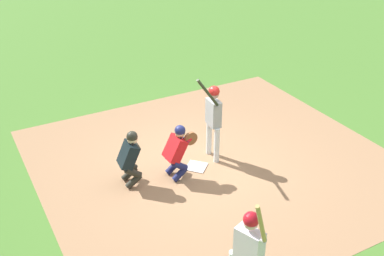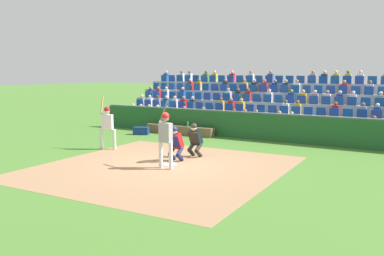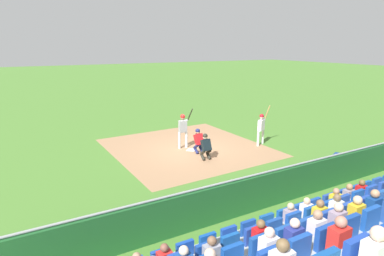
# 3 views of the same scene
# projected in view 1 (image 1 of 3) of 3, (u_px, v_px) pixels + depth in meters

# --- Properties ---
(ground_plane) EXTENTS (160.00, 160.00, 0.00)m
(ground_plane) POSITION_uv_depth(u_px,v_px,m) (196.00, 167.00, 10.88)
(ground_plane) COLOR #46772C
(infield_dirt_patch) EXTENTS (7.89, 8.19, 0.01)m
(infield_dirt_patch) POSITION_uv_depth(u_px,v_px,m) (215.00, 162.00, 11.08)
(infield_dirt_patch) COLOR #9D7452
(infield_dirt_patch) RESTS_ON ground_plane
(home_plate_marker) EXTENTS (0.62, 0.62, 0.02)m
(home_plate_marker) POSITION_uv_depth(u_px,v_px,m) (196.00, 167.00, 10.87)
(home_plate_marker) COLOR white
(home_plate_marker) RESTS_ON infield_dirt_patch
(batter_at_plate) EXTENTS (0.58, 0.71, 2.22)m
(batter_at_plate) POSITION_uv_depth(u_px,v_px,m) (213.00, 114.00, 10.69)
(batter_at_plate) COLOR silver
(batter_at_plate) RESTS_ON ground_plane
(catcher_crouching) EXTENTS (0.48, 0.73, 1.27)m
(catcher_crouching) POSITION_uv_depth(u_px,v_px,m) (178.00, 149.00, 10.23)
(catcher_crouching) COLOR navy
(catcher_crouching) RESTS_ON ground_plane
(home_plate_umpire) EXTENTS (0.48, 0.48, 1.29)m
(home_plate_umpire) POSITION_uv_depth(u_px,v_px,m) (130.00, 156.00, 9.99)
(home_plate_umpire) COLOR #292820
(home_plate_umpire) RESTS_ON ground_plane
(on_deck_batter) EXTENTS (0.75, 0.41, 2.19)m
(on_deck_batter) POSITION_uv_depth(u_px,v_px,m) (249.00, 249.00, 6.99)
(on_deck_batter) COLOR silver
(on_deck_batter) RESTS_ON ground_plane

